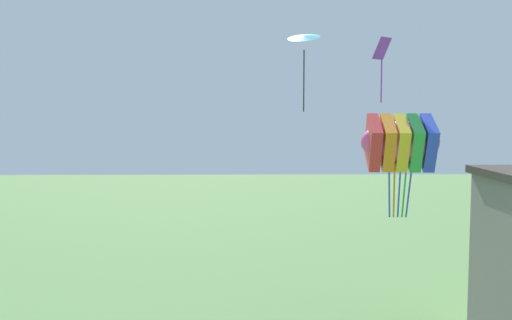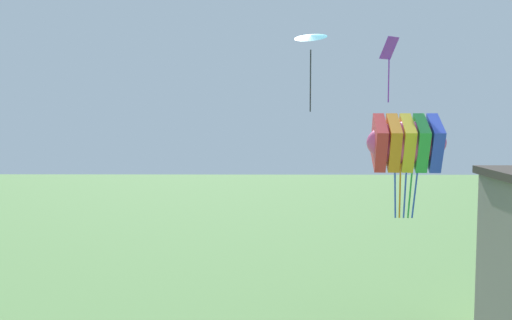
% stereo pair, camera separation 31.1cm
% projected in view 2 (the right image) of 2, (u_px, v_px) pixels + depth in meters
% --- Properties ---
extents(kite_rainbow_parafoil, '(2.67, 2.05, 3.38)m').
position_uv_depth(kite_rainbow_parafoil, '(406.00, 143.00, 18.36)').
color(kite_rainbow_parafoil, '#E54C8C').
extents(kite_cyan_delta, '(1.52, 1.50, 3.03)m').
position_uv_depth(kite_cyan_delta, '(311.00, 38.00, 21.06)').
color(kite_cyan_delta, '#2DB2C6').
extents(kite_purple_streamer, '(0.76, 0.73, 2.41)m').
position_uv_depth(kite_purple_streamer, '(389.00, 57.00, 21.11)').
color(kite_purple_streamer, purple).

